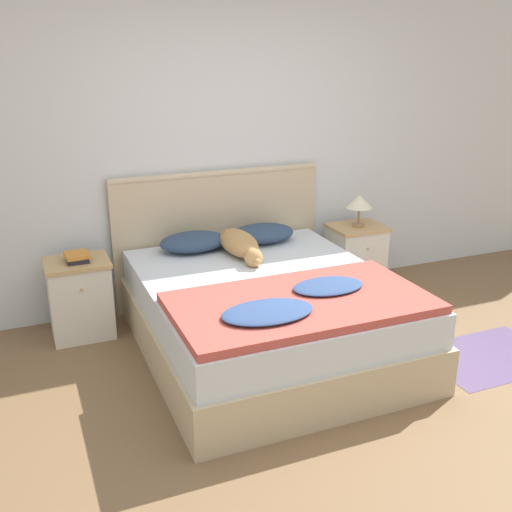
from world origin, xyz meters
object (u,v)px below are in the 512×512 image
Objects in this scene: book_stack at (77,257)px; pillow_left at (194,242)px; nightstand_right at (355,258)px; dog at (240,244)px; bed at (267,316)px; table_lamp at (359,202)px; nightstand_left at (80,298)px; pillow_right at (262,233)px.

pillow_left is at bearing 1.38° from book_stack.
nightstand_right is 1.24m from dog.
pillow_left is at bearing 110.67° from bed.
pillow_left is (-0.29, 0.77, 0.35)m from bed.
nightstand_right is 0.51m from table_lamp.
pillow_left reaches higher than nightstand_left.
nightstand_left is (-1.18, 0.76, 0.03)m from bed.
pillow_left is 0.38m from dog.
pillow_left is 0.58m from pillow_right.
dog reaches higher than nightstand_left.
pillow_left is 0.88m from book_stack.
pillow_right is 0.91m from table_lamp.
pillow_right is (1.48, 0.01, 0.33)m from nightstand_left.
nightstand_left is 0.79× the size of dog.
nightstand_right is at bearing 90.00° from table_lamp.
bed is at bearing -90.92° from dog.
nightstand_left is at bearing 179.66° from table_lamp.
nightstand_left is 1.11× the size of pillow_left.
dog is at bearing -10.11° from book_stack.
book_stack is (-0.88, -0.02, -0.00)m from pillow_left.
table_lamp is (2.37, -0.01, 0.51)m from nightstand_left.
dog is at bearing -169.49° from nightstand_right.
bed is at bearing -69.33° from pillow_left.
book_stack is (-2.36, -0.01, 0.32)m from nightstand_right.
nightstand_right is 0.79× the size of dog.
nightstand_right is at bearing 32.67° from bed.
book_stack is (0.01, -0.01, 0.32)m from nightstand_left.
pillow_left is at bearing 142.29° from dog.
nightstand_right reaches higher than bed.
pillow_right reaches higher than book_stack.
bed is 1.41m from nightstand_right.
dog is (1.19, -0.22, 0.34)m from nightstand_left.
bed is 1.41m from nightstand_left.
pillow_right is 1.47m from book_stack.
nightstand_left and nightstand_right have the same top height.
bed is 3.39× the size of nightstand_right.
pillow_right is (-0.89, 0.01, 0.33)m from nightstand_right.
nightstand_left is 1.26m from dog.
pillow_left is 2.68× the size of book_stack.
nightstand_left is 2.37m from nightstand_right.
bed is 1.50m from table_lamp.
book_stack is 0.72× the size of table_lamp.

